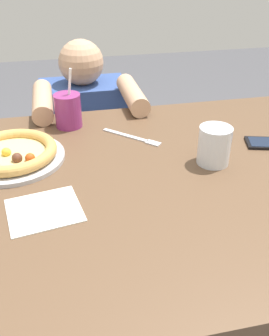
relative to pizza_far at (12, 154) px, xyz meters
The scene contains 7 objects.
dining_table 0.42m from the pizza_far, 23.47° to the right, with size 1.36×0.93×0.75m.
pizza_far is the anchor object (origin of this frame).
drink_cup_colored 0.26m from the pizza_far, 49.06° to the left, with size 0.09×0.09×0.19m.
water_cup_clear 0.55m from the pizza_far, 13.50° to the right, with size 0.09×0.09×0.10m.
paper_napkin 0.26m from the pizza_far, 72.07° to the right, with size 0.16×0.14×0.00m, color white.
fork 0.36m from the pizza_far, ahead, with size 0.16×0.15×0.00m.
diner_seated 0.70m from the pizza_far, 66.32° to the left, with size 0.39×0.51×0.94m.
Camera 1 is at (-0.23, -0.79, 1.27)m, focal length 40.39 mm.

